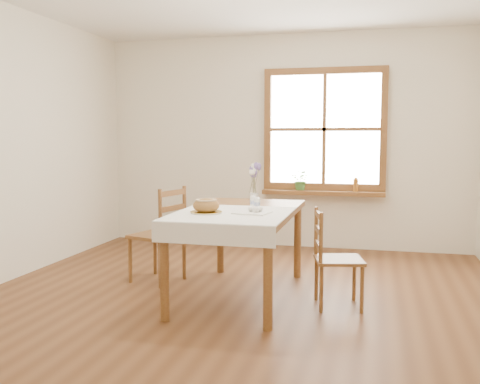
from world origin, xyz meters
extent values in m
plane|color=brown|center=(0.00, 0.00, 0.00)|extent=(5.00, 5.00, 0.00)
cube|color=white|center=(0.00, 2.50, 1.30)|extent=(4.50, 0.10, 2.60)
cube|color=white|center=(0.00, -2.50, 1.30)|extent=(4.50, 0.10, 2.60)
cube|color=brown|center=(0.50, 2.46, 2.14)|extent=(1.46, 0.08, 0.08)
cube|color=brown|center=(0.50, 2.46, 0.76)|extent=(1.46, 0.08, 0.08)
cube|color=brown|center=(-0.19, 2.46, 1.45)|extent=(0.08, 0.08, 1.30)
cube|color=brown|center=(1.19, 2.46, 1.45)|extent=(0.08, 0.08, 1.30)
cube|color=brown|center=(0.50, 2.46, 1.45)|extent=(0.04, 0.06, 1.30)
cube|color=brown|center=(0.50, 2.46, 1.45)|extent=(1.30, 0.06, 0.04)
cube|color=white|center=(0.50, 2.49, 1.45)|extent=(1.30, 0.01, 1.30)
cube|color=brown|center=(0.50, 2.40, 0.69)|extent=(1.46, 0.20, 0.05)
cube|color=brown|center=(0.00, 0.30, 0.72)|extent=(0.90, 1.60, 0.05)
cylinder|color=brown|center=(-0.39, -0.44, 0.35)|extent=(0.07, 0.07, 0.70)
cylinder|color=brown|center=(0.39, -0.44, 0.35)|extent=(0.07, 0.07, 0.70)
cylinder|color=brown|center=(-0.39, 1.04, 0.35)|extent=(0.07, 0.07, 0.70)
cylinder|color=brown|center=(0.39, 1.04, 0.35)|extent=(0.07, 0.07, 0.70)
cube|color=white|center=(0.00, 0.00, 0.76)|extent=(0.91, 0.99, 0.01)
cylinder|color=silver|center=(-0.19, -0.04, 0.77)|extent=(0.29, 0.29, 0.01)
ellipsoid|color=olive|center=(-0.19, -0.04, 0.83)|extent=(0.21, 0.21, 0.12)
cube|color=white|center=(0.16, 0.04, 0.77)|extent=(0.30, 0.27, 0.01)
cylinder|color=silver|center=(0.09, 0.41, 0.81)|extent=(0.07, 0.07, 0.10)
cylinder|color=silver|center=(0.15, 0.30, 0.81)|extent=(0.06, 0.06, 0.10)
cylinder|color=silver|center=(0.03, 0.71, 0.79)|extent=(0.09, 0.09, 0.09)
imported|color=#3E702D|center=(0.24, 2.40, 0.81)|extent=(0.28, 0.30, 0.19)
cylinder|color=#9D5F1D|center=(0.89, 2.40, 0.80)|extent=(0.07, 0.07, 0.17)
camera|label=1|loc=(1.10, -4.05, 1.37)|focal=40.00mm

